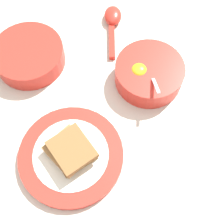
% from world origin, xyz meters
% --- Properties ---
extents(ground_plane, '(3.00, 3.00, 0.00)m').
position_xyz_m(ground_plane, '(0.00, 0.00, 0.00)').
color(ground_plane, beige).
extents(egg_bowl, '(0.16, 0.16, 0.08)m').
position_xyz_m(egg_bowl, '(0.03, -0.06, 0.03)').
color(egg_bowl, red).
rests_on(egg_bowl, ground_plane).
extents(toast_plate, '(0.22, 0.22, 0.02)m').
position_xyz_m(toast_plate, '(-0.19, -0.20, 0.01)').
color(toast_plate, red).
rests_on(toast_plate, ground_plane).
extents(toast_sandwich, '(0.11, 0.11, 0.04)m').
position_xyz_m(toast_sandwich, '(-0.19, -0.20, 0.04)').
color(toast_sandwich, brown).
rests_on(toast_sandwich, toast_plate).
extents(soup_spoon, '(0.07, 0.17, 0.03)m').
position_xyz_m(soup_spoon, '(-0.01, 0.13, 0.01)').
color(soup_spoon, red).
rests_on(soup_spoon, ground_plane).
extents(congee_bowl, '(0.17, 0.17, 0.05)m').
position_xyz_m(congee_bowl, '(-0.23, 0.07, 0.03)').
color(congee_bowl, red).
rests_on(congee_bowl, ground_plane).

